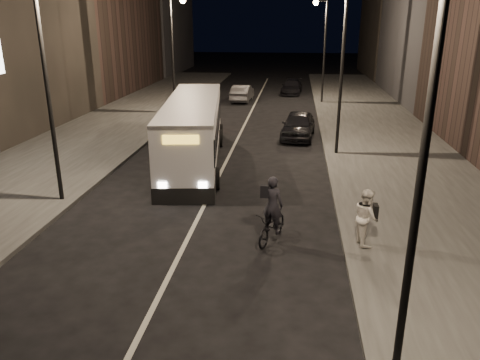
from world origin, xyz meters
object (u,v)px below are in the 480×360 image
(streetlight_left_far, at_px, (175,40))
(cyclist_on_bicycle, at_px, (272,220))
(streetlight_right_mid, at_px, (338,50))
(pedestrian_woman, at_px, (366,217))
(car_near, at_px, (298,125))
(car_mid, at_px, (242,93))
(streetlight_left_near, at_px, (51,63))
(city_bus, at_px, (193,129))
(streetlight_right_far, at_px, (322,38))
(streetlight_right_near, at_px, (413,111))
(car_far, at_px, (292,87))

(streetlight_left_far, distance_m, cyclist_on_bicycle, 22.44)
(streetlight_right_mid, relative_size, streetlight_left_far, 1.00)
(pedestrian_woman, height_order, car_near, pedestrian_woman)
(car_mid, bearing_deg, pedestrian_woman, 107.09)
(car_near, bearing_deg, streetlight_right_mid, -59.72)
(streetlight_right_mid, relative_size, streetlight_left_near, 1.00)
(streetlight_left_near, distance_m, city_bus, 7.99)
(streetlight_right_far, distance_m, car_mid, 8.06)
(city_bus, xyz_separation_m, car_near, (5.20, 5.66, -0.92))
(streetlight_right_near, xyz_separation_m, pedestrian_woman, (0.32, 5.45, -4.30))
(cyclist_on_bicycle, bearing_deg, car_mid, 118.23)
(streetlight_right_near, distance_m, cyclist_on_bicycle, 7.68)
(streetlight_right_mid, distance_m, cyclist_on_bicycle, 11.67)
(streetlight_left_near, xyz_separation_m, car_mid, (4.09, 24.44, -4.65))
(car_far, bearing_deg, pedestrian_woman, -80.53)
(streetlight_left_near, relative_size, pedestrian_woman, 4.51)
(streetlight_right_mid, distance_m, streetlight_left_near, 13.33)
(cyclist_on_bicycle, relative_size, car_far, 0.51)
(car_far, bearing_deg, city_bus, -96.55)
(streetlight_left_near, xyz_separation_m, streetlight_left_far, (0.00, 18.00, 0.00))
(streetlight_left_far, distance_m, city_bus, 13.05)
(streetlight_right_near, relative_size, streetlight_right_mid, 1.00)
(car_near, relative_size, car_mid, 1.06)
(streetlight_right_far, xyz_separation_m, city_bus, (-6.93, -17.95, -3.66))
(cyclist_on_bicycle, xyz_separation_m, car_near, (0.84, 14.12, 0.02))
(cyclist_on_bicycle, bearing_deg, streetlight_left_far, 131.39)
(streetlight_right_near, bearing_deg, car_far, 93.57)
(streetlight_left_far, height_order, car_near, streetlight_left_far)
(streetlight_right_near, xyz_separation_m, car_far, (-2.32, 37.21, -4.71))
(cyclist_on_bicycle, height_order, car_near, cyclist_on_bicycle)
(cyclist_on_bicycle, bearing_deg, car_far, 109.31)
(streetlight_right_near, xyz_separation_m, city_bus, (-6.93, 14.05, -3.66))
(streetlight_right_far, distance_m, car_far, 7.40)
(streetlight_left_near, bearing_deg, streetlight_right_far, 66.04)
(streetlight_right_near, xyz_separation_m, streetlight_left_near, (-10.66, 8.00, 0.00))
(streetlight_right_near, relative_size, streetlight_left_near, 1.00)
(streetlight_left_far, distance_m, car_far, 14.74)
(streetlight_left_near, bearing_deg, car_mid, 80.49)
(city_bus, xyz_separation_m, cyclist_on_bicycle, (4.36, -8.46, -0.94))
(streetlight_left_near, relative_size, streetlight_left_far, 1.00)
(streetlight_right_mid, height_order, cyclist_on_bicycle, streetlight_right_mid)
(streetlight_left_far, xyz_separation_m, car_mid, (4.09, 6.44, -4.65))
(streetlight_right_near, distance_m, streetlight_right_mid, 16.00)
(streetlight_right_near, distance_m, pedestrian_woman, 6.95)
(car_near, bearing_deg, city_bus, -127.35)
(pedestrian_woman, distance_m, car_mid, 27.85)
(streetlight_right_near, height_order, pedestrian_woman, streetlight_right_near)
(streetlight_left_near, height_order, car_far, streetlight_left_near)
(streetlight_right_mid, relative_size, car_mid, 1.88)
(streetlight_left_near, distance_m, car_near, 15.42)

